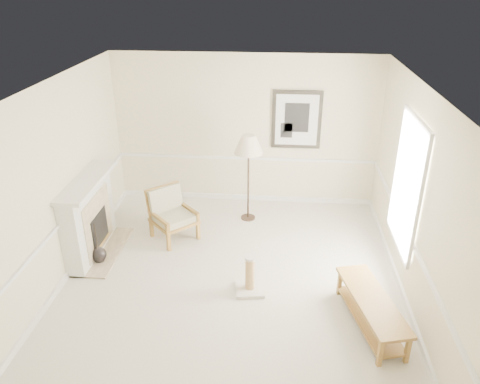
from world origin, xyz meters
name	(u,v)px	position (x,y,z in m)	size (l,w,h in m)	color
ground	(231,280)	(0.00, 0.00, 0.00)	(5.50, 5.50, 0.00)	silver
room	(241,164)	(0.14, 0.08, 1.87)	(5.04, 5.54, 2.92)	beige
fireplace	(90,217)	(-2.34, 0.60, 0.64)	(0.64, 1.64, 1.31)	white
floor_vase	(99,255)	(-2.15, 0.30, 0.13)	(0.25, 0.25, 0.72)	black
armchair	(171,211)	(-1.17, 1.22, 0.47)	(0.97, 0.97, 0.88)	olive
floor_lamp	(249,147)	(0.11, 1.95, 1.43)	(0.62, 0.62, 1.63)	black
bench	(371,307)	(1.90, -0.81, 0.28)	(0.80, 1.56, 0.43)	olive
scratching_post	(250,280)	(0.29, -0.23, 0.18)	(0.46, 0.46, 0.58)	white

